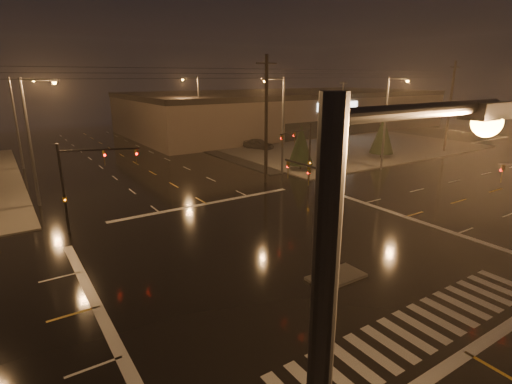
# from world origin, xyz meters

# --- Properties ---
(ground) EXTENTS (140.00, 140.00, 0.00)m
(ground) POSITION_xyz_m (0.00, 0.00, 0.00)
(ground) COLOR black
(ground) RESTS_ON ground
(sidewalk_ne) EXTENTS (36.00, 36.00, 0.12)m
(sidewalk_ne) POSITION_xyz_m (30.00, 30.00, 0.06)
(sidewalk_ne) COLOR #4D4B45
(sidewalk_ne) RESTS_ON ground
(median_island) EXTENTS (3.00, 1.60, 0.15)m
(median_island) POSITION_xyz_m (0.00, -4.00, 0.07)
(median_island) COLOR #4D4B45
(median_island) RESTS_ON ground
(crosswalk) EXTENTS (15.00, 2.60, 0.01)m
(crosswalk) POSITION_xyz_m (0.00, -9.00, 0.01)
(crosswalk) COLOR beige
(crosswalk) RESTS_ON ground
(stop_bar_near) EXTENTS (16.00, 0.50, 0.01)m
(stop_bar_near) POSITION_xyz_m (0.00, -11.00, 0.01)
(stop_bar_near) COLOR beige
(stop_bar_near) RESTS_ON ground
(stop_bar_far) EXTENTS (16.00, 0.50, 0.01)m
(stop_bar_far) POSITION_xyz_m (0.00, 11.00, 0.01)
(stop_bar_far) COLOR beige
(stop_bar_far) RESTS_ON ground
(parking_lot) EXTENTS (50.00, 24.00, 0.08)m
(parking_lot) POSITION_xyz_m (35.00, 28.00, 0.04)
(parking_lot) COLOR black
(parking_lot) RESTS_ON ground
(retail_building) EXTENTS (60.20, 28.30, 7.20)m
(retail_building) POSITION_xyz_m (35.00, 45.99, 3.84)
(retail_building) COLOR brown
(retail_building) RESTS_ON ground
(signal_mast_median) EXTENTS (0.25, 4.59, 6.00)m
(signal_mast_median) POSITION_xyz_m (0.00, -3.07, 3.75)
(signal_mast_median) COLOR black
(signal_mast_median) RESTS_ON ground
(signal_mast_ne) EXTENTS (4.84, 1.86, 6.00)m
(signal_mast_ne) POSITION_xyz_m (9.50, 10.14, 3.79)
(signal_mast_ne) COLOR black
(signal_mast_ne) RESTS_ON ground
(signal_mast_nw) EXTENTS (4.84, 1.86, 6.00)m
(signal_mast_nw) POSITION_xyz_m (-9.50, 10.14, 3.79)
(signal_mast_nw) COLOR black
(signal_mast_nw) RESTS_ON ground
(streetlight_1) EXTENTS (2.77, 0.32, 10.00)m
(streetlight_1) POSITION_xyz_m (-11.18, 18.00, 5.80)
(streetlight_1) COLOR #38383A
(streetlight_1) RESTS_ON ground
(streetlight_2) EXTENTS (2.77, 0.32, 10.00)m
(streetlight_2) POSITION_xyz_m (-11.18, 34.00, 5.80)
(streetlight_2) COLOR #38383A
(streetlight_2) RESTS_ON ground
(streetlight_3) EXTENTS (2.77, 0.32, 10.00)m
(streetlight_3) POSITION_xyz_m (11.18, 16.00, 5.80)
(streetlight_3) COLOR #38383A
(streetlight_3) RESTS_ON ground
(streetlight_4) EXTENTS (2.77, 0.32, 10.00)m
(streetlight_4) POSITION_xyz_m (11.18, 36.00, 5.80)
(streetlight_4) COLOR #38383A
(streetlight_4) RESTS_ON ground
(streetlight_6) EXTENTS (0.32, 2.77, 10.00)m
(streetlight_6) POSITION_xyz_m (22.00, 11.18, 5.80)
(streetlight_6) COLOR #38383A
(streetlight_6) RESTS_ON ground
(utility_pole_1) EXTENTS (2.20, 0.32, 12.00)m
(utility_pole_1) POSITION_xyz_m (8.00, 14.00, 6.13)
(utility_pole_1) COLOR black
(utility_pole_1) RESTS_ON ground
(utility_pole_2) EXTENTS (2.20, 0.32, 12.00)m
(utility_pole_2) POSITION_xyz_m (38.00, 14.00, 6.13)
(utility_pole_2) COLOR black
(utility_pole_2) RESTS_ON ground
(conifer_0) EXTENTS (2.74, 2.74, 4.97)m
(conifer_0) POSITION_xyz_m (14.19, 16.18, 2.84)
(conifer_0) COLOR black
(conifer_0) RESTS_ON ground
(conifer_1) EXTENTS (1.99, 1.99, 3.80)m
(conifer_1) POSITION_xyz_m (19.20, 17.10, 2.25)
(conifer_1) COLOR black
(conifer_1) RESTS_ON ground
(conifer_2) EXTENTS (2.96, 2.96, 5.33)m
(conifer_2) POSITION_xyz_m (26.96, 15.71, 3.01)
(conifer_2) COLOR black
(conifer_2) RESTS_ON ground
(car_parked) EXTENTS (3.49, 4.81, 1.52)m
(car_parked) POSITION_xyz_m (17.63, 29.76, 0.76)
(car_parked) COLOR black
(car_parked) RESTS_ON ground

